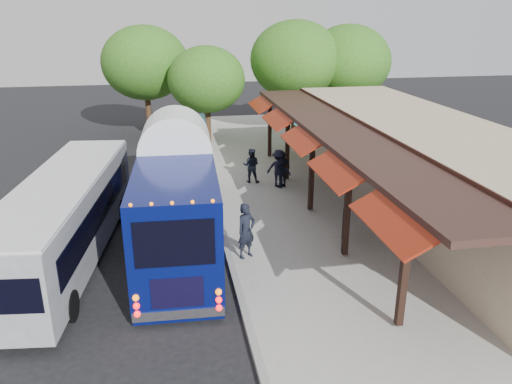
{
  "coord_description": "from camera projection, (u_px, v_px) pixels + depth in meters",
  "views": [
    {
      "loc": [
        -1.72,
        -13.95,
        7.69
      ],
      "look_at": [
        1.21,
        2.09,
        1.8
      ],
      "focal_mm": 35.0,
      "sensor_mm": 36.0,
      "label": 1
    }
  ],
  "objects": [
    {
      "name": "ground",
      "position": [
        230.0,
        270.0,
        15.82
      ],
      "size": [
        90.0,
        90.0,
        0.0
      ],
      "primitive_type": "plane",
      "color": "black",
      "rests_on": "ground"
    },
    {
      "name": "sidewalk",
      "position": [
        339.0,
        210.0,
        20.34
      ],
      "size": [
        10.0,
        40.0,
        0.15
      ],
      "primitive_type": "cube",
      "color": "#9E9B93",
      "rests_on": "ground"
    },
    {
      "name": "curb",
      "position": [
        218.0,
        219.0,
        19.5
      ],
      "size": [
        0.2,
        40.0,
        0.16
      ],
      "primitive_type": "cube",
      "color": "gray",
      "rests_on": "ground"
    },
    {
      "name": "station_shelter",
      "position": [
        420.0,
        165.0,
        20.31
      ],
      "size": [
        8.15,
        20.0,
        3.6
      ],
      "color": "tan",
      "rests_on": "ground"
    },
    {
      "name": "coach_bus",
      "position": [
        178.0,
        186.0,
        17.51
      ],
      "size": [
        2.91,
        11.49,
        3.64
      ],
      "rotation": [
        0.0,
        0.0,
        -0.04
      ],
      "color": "#070F55",
      "rests_on": "ground"
    },
    {
      "name": "city_bus",
      "position": [
        65.0,
        216.0,
        16.01
      ],
      "size": [
        3.41,
        10.48,
        2.76
      ],
      "rotation": [
        0.0,
        0.0,
        -0.12
      ],
      "color": "gray",
      "rests_on": "ground"
    },
    {
      "name": "ped_a",
      "position": [
        246.0,
        231.0,
        16.02
      ],
      "size": [
        0.8,
        0.72,
        1.84
      ],
      "primitive_type": "imported",
      "rotation": [
        0.0,
        0.0,
        0.53
      ],
      "color": "black",
      "rests_on": "sidewalk"
    },
    {
      "name": "ped_b",
      "position": [
        251.0,
        165.0,
        23.24
      ],
      "size": [
        0.93,
        0.82,
        1.63
      ],
      "primitive_type": "imported",
      "rotation": [
        0.0,
        0.0,
        2.85
      ],
      "color": "black",
      "rests_on": "sidewalk"
    },
    {
      "name": "ped_c",
      "position": [
        283.0,
        169.0,
        22.54
      ],
      "size": [
        1.03,
        0.96,
        1.7
      ],
      "primitive_type": "imported",
      "rotation": [
        0.0,
        0.0,
        3.85
      ],
      "color": "black",
      "rests_on": "sidewalk"
    },
    {
      "name": "ped_d",
      "position": [
        279.0,
        168.0,
        22.64
      ],
      "size": [
        1.29,
        1.1,
        1.73
      ],
      "primitive_type": "imported",
      "rotation": [
        0.0,
        0.0,
        2.65
      ],
      "color": "black",
      "rests_on": "sidewalk"
    },
    {
      "name": "sign_board",
      "position": [
        343.0,
        218.0,
        17.38
      ],
      "size": [
        0.25,
        0.49,
        1.14
      ],
      "rotation": [
        0.0,
        0.0,
        -0.42
      ],
      "color": "black",
      "rests_on": "sidewalk"
    },
    {
      "name": "tree_left",
      "position": [
        206.0,
        80.0,
        29.56
      ],
      "size": [
        4.61,
        4.61,
        5.9
      ],
      "color": "#382314",
      "rests_on": "ground"
    },
    {
      "name": "tree_mid",
      "position": [
        295.0,
        60.0,
        31.26
      ],
      "size": [
        5.71,
        5.71,
        7.31
      ],
      "color": "#382314",
      "rests_on": "ground"
    },
    {
      "name": "tree_right",
      "position": [
        348.0,
        62.0,
        32.08
      ],
      "size": [
        5.49,
        5.49,
        7.03
      ],
      "color": "#382314",
      "rests_on": "ground"
    },
    {
      "name": "tree_far",
      "position": [
        145.0,
        63.0,
        31.53
      ],
      "size": [
        5.47,
        5.47,
        7.0
      ],
      "color": "#382314",
      "rests_on": "ground"
    }
  ]
}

